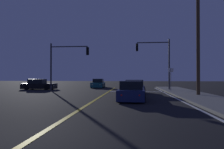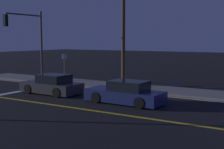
{
  "view_description": "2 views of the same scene",
  "coord_description": "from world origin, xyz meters",
  "px_view_note": "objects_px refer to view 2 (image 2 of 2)",
  "views": [
    {
      "loc": [
        2.57,
        -5.15,
        1.61
      ],
      "look_at": [
        0.34,
        18.84,
        1.88
      ],
      "focal_mm": 34.92,
      "sensor_mm": 36.0,
      "label": 1
    },
    {
      "loc": [
        -13.18,
        1.31,
        3.7
      ],
      "look_at": [
        -0.14,
        9.37,
        1.99
      ],
      "focal_mm": 50.48,
      "sensor_mm": 36.0,
      "label": 2
    }
  ],
  "objects_px": {
    "traffic_signal_near_right": "(29,35)",
    "street_sign_corner": "(64,64)",
    "car_mid_block_charcoal": "(52,85)",
    "car_parked_curb_navy": "(125,94)",
    "utility_pole_right": "(123,14)"
  },
  "relations": [
    {
      "from": "traffic_signal_near_right",
      "to": "street_sign_corner",
      "type": "height_order",
      "value": "traffic_signal_near_right"
    },
    {
      "from": "car_mid_block_charcoal",
      "to": "traffic_signal_near_right",
      "type": "distance_m",
      "value": 6.61
    },
    {
      "from": "car_parked_curb_navy",
      "to": "utility_pole_right",
      "type": "bearing_deg",
      "value": 32.89
    },
    {
      "from": "traffic_signal_near_right",
      "to": "utility_pole_right",
      "type": "bearing_deg",
      "value": 108.15
    },
    {
      "from": "utility_pole_right",
      "to": "car_mid_block_charcoal",
      "type": "bearing_deg",
      "value": 153.17
    },
    {
      "from": "street_sign_corner",
      "to": "utility_pole_right",
      "type": "bearing_deg",
      "value": -73.58
    },
    {
      "from": "traffic_signal_near_right",
      "to": "utility_pole_right",
      "type": "distance_m",
      "value": 8.11
    },
    {
      "from": "traffic_signal_near_right",
      "to": "utility_pole_right",
      "type": "xyz_separation_m",
      "value": [
        2.47,
        -7.55,
        1.61
      ]
    },
    {
      "from": "car_mid_block_charcoal",
      "to": "utility_pole_right",
      "type": "relative_size",
      "value": 0.4
    },
    {
      "from": "utility_pole_right",
      "to": "street_sign_corner",
      "type": "xyz_separation_m",
      "value": [
        -1.4,
        4.75,
        -3.95
      ]
    },
    {
      "from": "car_parked_curb_navy",
      "to": "traffic_signal_near_right",
      "type": "distance_m",
      "value": 11.75
    },
    {
      "from": "car_parked_curb_navy",
      "to": "utility_pole_right",
      "type": "xyz_separation_m",
      "value": [
        5.47,
        3.27,
        5.09
      ]
    },
    {
      "from": "car_parked_curb_navy",
      "to": "traffic_signal_near_right",
      "type": "bearing_deg",
      "value": 76.58
    },
    {
      "from": "traffic_signal_near_right",
      "to": "street_sign_corner",
      "type": "distance_m",
      "value": 3.8
    },
    {
      "from": "utility_pole_right",
      "to": "street_sign_corner",
      "type": "relative_size",
      "value": 4.26
    }
  ]
}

